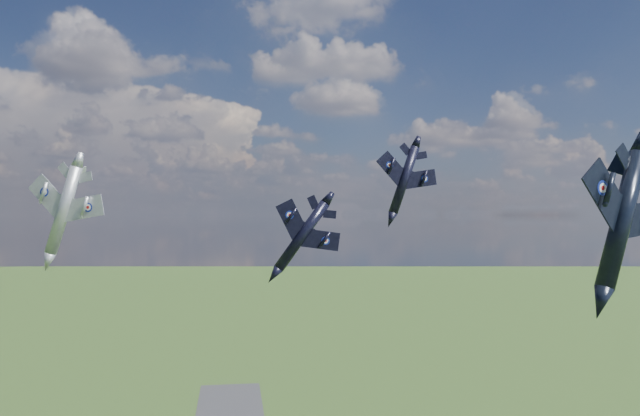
{
  "coord_description": "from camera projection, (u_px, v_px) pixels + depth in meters",
  "views": [
    {
      "loc": [
        1.03,
        -56.54,
        82.28
      ],
      "look_at": [
        11.32,
        16.79,
        83.14
      ],
      "focal_mm": 35.0,
      "sensor_mm": 36.0,
      "label": 1
    }
  ],
  "objects": [
    {
      "name": "jet_lead_navy",
      "position": [
        302.0,
        236.0,
        76.65
      ],
      "size": [
        10.17,
        14.03,
        7.98
      ],
      "primitive_type": null,
      "rotation": [
        0.0,
        0.62,
        -0.04
      ],
      "color": "black"
    },
    {
      "name": "jet_right_navy",
      "position": [
        622.0,
        219.0,
        43.74
      ],
      "size": [
        14.51,
        16.7,
        6.38
      ],
      "primitive_type": null,
      "rotation": [
        0.0,
        0.37,
        0.34
      ],
      "color": "black"
    },
    {
      "name": "jet_high_navy",
      "position": [
        404.0,
        180.0,
        97.64
      ],
      "size": [
        12.28,
        15.9,
        6.61
      ],
      "primitive_type": null,
      "rotation": [
        0.0,
        0.34,
        0.06
      ],
      "color": "black"
    },
    {
      "name": "jet_left_silver",
      "position": [
        64.0,
        210.0,
        78.2
      ],
      "size": [
        16.05,
        18.62,
        6.61
      ],
      "primitive_type": null,
      "rotation": [
        0.0,
        0.32,
        -0.31
      ],
      "color": "#909399"
    }
  ]
}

